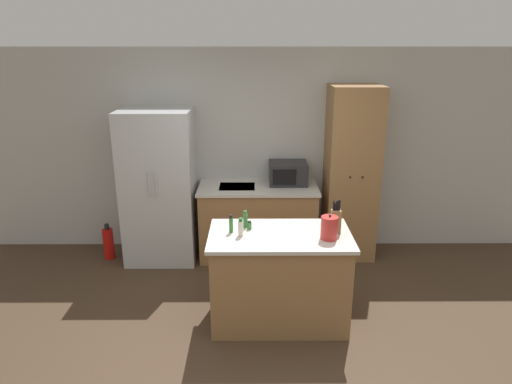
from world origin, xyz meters
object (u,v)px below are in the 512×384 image
at_px(spice_bottle_tall_dark, 245,220).
at_px(spice_bottle_short_red, 249,225).
at_px(kettle, 329,228).
at_px(refrigerator, 160,186).
at_px(pantry_cabinet, 351,174).
at_px(spice_bottle_green_herb, 231,224).
at_px(knife_block, 336,220).
at_px(spice_bottle_amber_oil, 241,228).
at_px(fire_extinguisher, 109,243).
at_px(microwave, 288,173).

bearing_deg(spice_bottle_tall_dark, spice_bottle_short_red, -55.01).
distance_m(spice_bottle_tall_dark, kettle, 0.82).
distance_m(refrigerator, kettle, 2.42).
relative_size(pantry_cabinet, spice_bottle_green_herb, 12.39).
bearing_deg(pantry_cabinet, knife_block, -106.74).
relative_size(spice_bottle_short_red, spice_bottle_amber_oil, 0.47).
height_order(refrigerator, knife_block, refrigerator).
relative_size(spice_bottle_green_herb, fire_extinguisher, 0.38).
xyz_separation_m(refrigerator, spice_bottle_amber_oil, (1.04, -1.47, 0.06)).
bearing_deg(knife_block, microwave, 102.32).
distance_m(pantry_cabinet, spice_bottle_tall_dark, 1.87).
relative_size(spice_bottle_short_red, fire_extinguisher, 0.18).
distance_m(knife_block, kettle, 0.17).
bearing_deg(refrigerator, kettle, -39.80).
relative_size(refrigerator, knife_block, 5.78).
bearing_deg(knife_block, pantry_cabinet, 73.26).
bearing_deg(pantry_cabinet, spice_bottle_green_herb, -134.40).
distance_m(spice_bottle_short_red, fire_extinguisher, 2.34).
bearing_deg(spice_bottle_amber_oil, refrigerator, 125.32).
height_order(pantry_cabinet, spice_bottle_amber_oil, pantry_cabinet).
height_order(refrigerator, fire_extinguisher, refrigerator).
bearing_deg(refrigerator, fire_extinguisher, -175.63).
bearing_deg(kettle, spice_bottle_tall_dark, 159.77).
xyz_separation_m(microwave, spice_bottle_short_red, (-0.48, -1.47, -0.11)).
bearing_deg(knife_block, spice_bottle_green_herb, 179.32).
bearing_deg(kettle, fire_extinguisher, 149.63).
distance_m(pantry_cabinet, microwave, 0.79).
bearing_deg(refrigerator, spice_bottle_tall_dark, -49.34).
bearing_deg(knife_block, fire_extinguisher, 152.89).
bearing_deg(spice_bottle_tall_dark, kettle, -20.23).
height_order(spice_bottle_short_red, spice_bottle_amber_oil, spice_bottle_amber_oil).
xyz_separation_m(microwave, spice_bottle_amber_oil, (-0.56, -1.63, -0.07)).
distance_m(refrigerator, pantry_cabinet, 2.39).
relative_size(refrigerator, kettle, 7.91).
height_order(knife_block, spice_bottle_tall_dark, knife_block).
bearing_deg(kettle, spice_bottle_short_red, 162.68).
xyz_separation_m(refrigerator, pantry_cabinet, (2.38, 0.07, 0.14)).
height_order(pantry_cabinet, spice_bottle_short_red, pantry_cabinet).
bearing_deg(spice_bottle_tall_dark, pantry_cabinet, 45.78).
distance_m(pantry_cabinet, spice_bottle_amber_oil, 2.05).
distance_m(refrigerator, spice_bottle_green_herb, 1.68).
distance_m(spice_bottle_short_red, spice_bottle_amber_oil, 0.18).
relative_size(microwave, kettle, 1.99).
xyz_separation_m(pantry_cabinet, knife_block, (-0.44, -1.47, -0.03)).
distance_m(spice_bottle_amber_oil, fire_extinguisher, 2.38).
height_order(knife_block, fire_extinguisher, knife_block).
bearing_deg(spice_bottle_amber_oil, microwave, 71.13).
height_order(knife_block, spice_bottle_short_red, knife_block).
distance_m(knife_block, spice_bottle_tall_dark, 0.87).
bearing_deg(pantry_cabinet, spice_bottle_amber_oil, -130.86).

